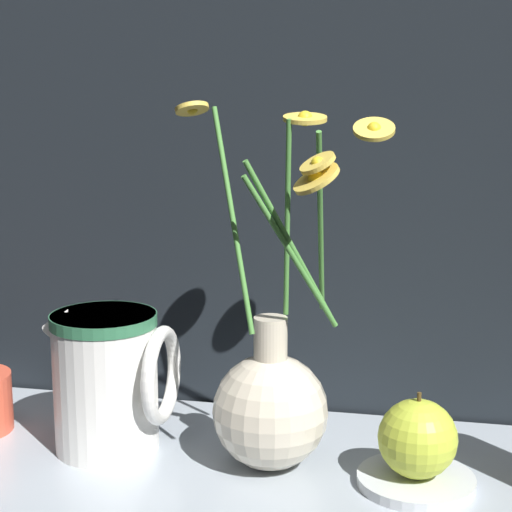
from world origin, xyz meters
TOP-DOWN VIEW (x-y plane):
  - ground_plane at (0.00, 0.00)m, footprint 6.00×6.00m
  - shelf at (0.00, 0.00)m, footprint 0.78×0.31m
  - vase_with_flowers at (0.02, -0.01)m, footprint 0.20×0.16m
  - ceramic_pitcher at (-0.15, 0.01)m, footprint 0.13×0.11m
  - saucer_plate at (0.16, -0.01)m, footprint 0.11×0.11m
  - orange_fruit at (0.16, -0.01)m, footprint 0.08×0.08m

SIDE VIEW (x-z plane):
  - ground_plane at x=0.00m, z-range 0.00..0.00m
  - shelf at x=0.00m, z-range 0.00..0.01m
  - saucer_plate at x=0.16m, z-range 0.01..0.02m
  - orange_fruit at x=0.16m, z-range 0.02..0.10m
  - vase_with_flowers at x=0.02m, z-range -0.10..0.26m
  - ceramic_pitcher at x=-0.15m, z-range 0.01..0.17m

